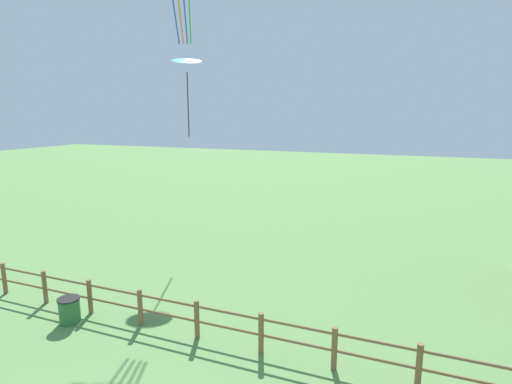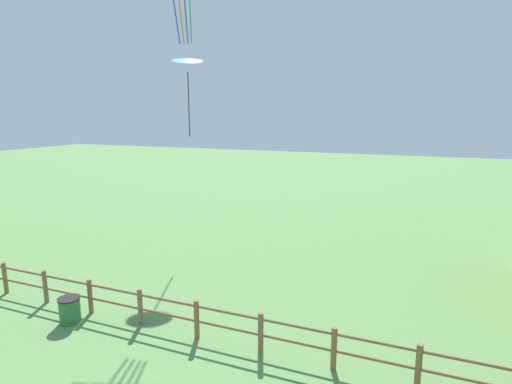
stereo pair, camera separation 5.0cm
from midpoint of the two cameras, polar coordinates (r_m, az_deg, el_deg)
The scene contains 3 objects.
wooden_fence at distance 11.01m, azimuth -3.94°, elevation -18.21°, with size 20.58×0.14×1.09m.
trash_bin at distance 13.28m, azimuth -24.97°, elevation -15.02°, with size 0.63×0.63×0.76m.
kite_cyan_delta at distance 18.89m, azimuth -9.69°, elevation 17.94°, with size 1.87×1.86×3.63m.
Camera 2 is at (4.26, -2.73, 5.99)m, focal length 28.00 mm.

